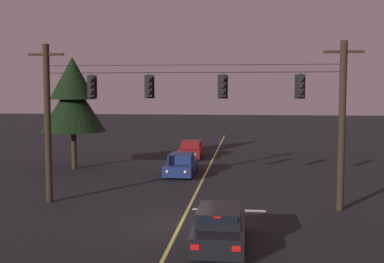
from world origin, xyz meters
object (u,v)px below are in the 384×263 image
(traffic_light_leftmost, at_px, (91,87))
(traffic_light_left_inner, at_px, (149,87))
(tree_verge_near, at_px, (73,98))
(traffic_light_right_inner, at_px, (300,86))
(car_waiting_near_lane, at_px, (219,227))
(car_oncoming_trailing, at_px, (191,150))
(car_oncoming_lead, at_px, (181,165))
(traffic_light_centre, at_px, (223,86))

(traffic_light_leftmost, relative_size, traffic_light_left_inner, 1.00)
(traffic_light_leftmost, distance_m, tree_verge_near, 11.02)
(traffic_light_right_inner, distance_m, tree_verge_near, 17.65)
(car_waiting_near_lane, bearing_deg, traffic_light_left_inner, 123.35)
(car_oncoming_trailing, height_order, tree_verge_near, tree_verge_near)
(traffic_light_left_inner, relative_size, car_oncoming_lead, 0.28)
(traffic_light_leftmost, xyz_separation_m, car_oncoming_lead, (3.21, 8.41, -5.07))
(traffic_light_left_inner, bearing_deg, traffic_light_right_inner, 0.00)
(car_waiting_near_lane, bearing_deg, car_oncoming_lead, 103.32)
(traffic_light_left_inner, bearing_deg, tree_verge_near, 126.97)
(car_waiting_near_lane, distance_m, car_oncoming_trailing, 22.36)
(traffic_light_left_inner, bearing_deg, car_waiting_near_lane, -56.65)
(tree_verge_near, bearing_deg, traffic_light_leftmost, -64.88)
(traffic_light_centre, relative_size, car_waiting_near_lane, 0.28)
(traffic_light_centre, distance_m, car_oncoming_trailing, 17.53)
(car_waiting_near_lane, relative_size, tree_verge_near, 0.55)
(traffic_light_left_inner, height_order, tree_verge_near, tree_verge_near)
(traffic_light_left_inner, distance_m, tree_verge_near, 12.48)
(traffic_light_left_inner, height_order, car_waiting_near_lane, traffic_light_left_inner)
(traffic_light_leftmost, bearing_deg, traffic_light_centre, 0.00)
(traffic_light_left_inner, distance_m, traffic_light_right_inner, 7.06)
(car_waiting_near_lane, bearing_deg, traffic_light_right_inner, 59.18)
(car_oncoming_lead, xyz_separation_m, car_oncoming_trailing, (-0.27, 8.03, 0.00))
(traffic_light_leftmost, relative_size, car_oncoming_trailing, 0.28)
(traffic_light_left_inner, xyz_separation_m, traffic_light_centre, (3.50, 0.00, 0.00))
(traffic_light_right_inner, bearing_deg, traffic_light_left_inner, 180.00)
(traffic_light_leftmost, height_order, traffic_light_right_inner, same)
(traffic_light_left_inner, height_order, car_oncoming_lead, traffic_light_left_inner)
(traffic_light_right_inner, bearing_deg, traffic_light_leftmost, 180.00)
(traffic_light_right_inner, bearing_deg, tree_verge_near, 145.63)
(traffic_light_centre, bearing_deg, traffic_light_leftmost, 180.00)
(car_oncoming_trailing, relative_size, tree_verge_near, 0.56)
(traffic_light_left_inner, relative_size, car_waiting_near_lane, 0.28)
(traffic_light_centre, relative_size, traffic_light_right_inner, 1.00)
(car_oncoming_lead, bearing_deg, traffic_light_left_inner, -92.60)
(traffic_light_right_inner, bearing_deg, traffic_light_centre, 180.00)
(traffic_light_left_inner, bearing_deg, car_oncoming_trailing, 89.60)
(car_waiting_near_lane, bearing_deg, car_oncoming_trailing, 99.24)
(car_oncoming_lead, xyz_separation_m, tree_verge_near, (-7.88, 1.55, 4.36))
(traffic_light_left_inner, xyz_separation_m, car_waiting_near_lane, (3.71, -5.63, -5.07))
(traffic_light_right_inner, distance_m, car_waiting_near_lane, 8.29)
(tree_verge_near, bearing_deg, traffic_light_left_inner, -53.03)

